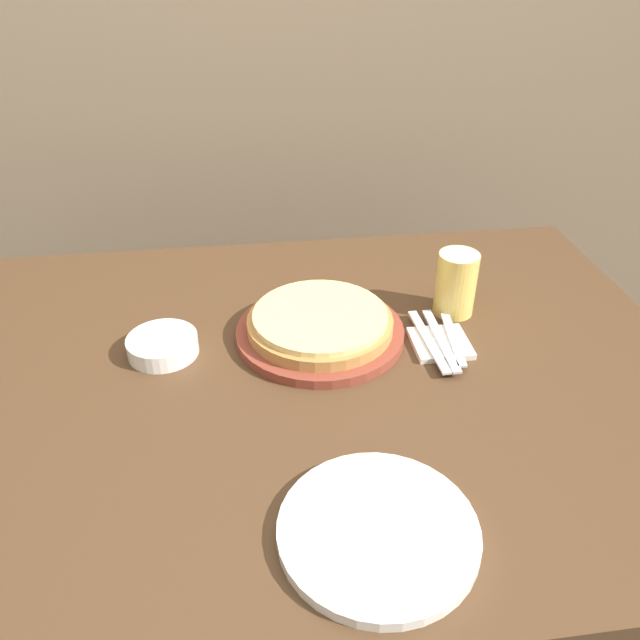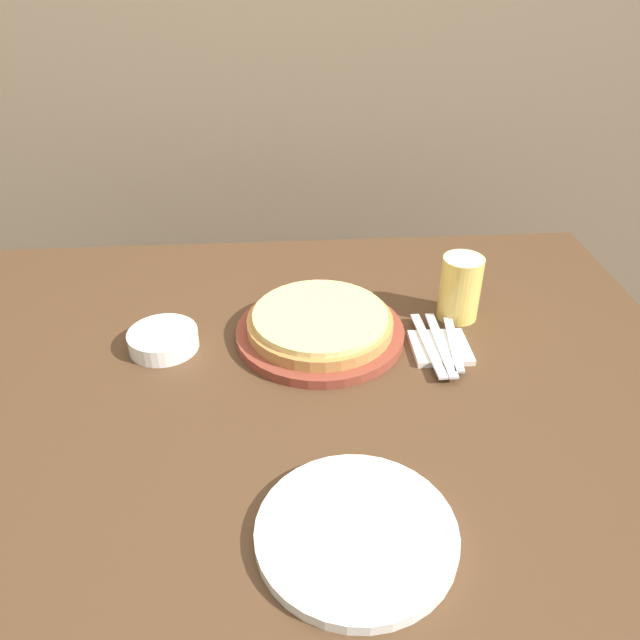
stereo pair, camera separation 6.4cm
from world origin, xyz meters
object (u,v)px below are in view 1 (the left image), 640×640
(beer_glass, at_px, (456,281))
(dinner_plate, at_px, (378,531))
(fork, at_px, (428,341))
(spoon, at_px, (453,339))
(dinner_knife, at_px, (441,340))
(side_bowl, at_px, (163,345))
(pizza_on_board, at_px, (320,326))

(beer_glass, xyz_separation_m, dinner_plate, (-0.28, -0.54, -0.07))
(fork, height_order, spoon, same)
(dinner_plate, bearing_deg, fork, 65.71)
(dinner_knife, height_order, spoon, same)
(dinner_knife, bearing_deg, side_bowl, 174.94)
(pizza_on_board, height_order, beer_glass, beer_glass)
(dinner_plate, xyz_separation_m, side_bowl, (-0.32, 0.47, 0.01))
(dinner_plate, bearing_deg, spoon, 60.32)
(fork, bearing_deg, beer_glass, 53.72)
(pizza_on_board, relative_size, spoon, 1.85)
(beer_glass, relative_size, dinner_plate, 0.49)
(pizza_on_board, distance_m, fork, 0.22)
(dinner_knife, relative_size, spoon, 1.17)
(pizza_on_board, bearing_deg, spoon, -13.75)
(spoon, bearing_deg, dinner_knife, -180.00)
(dinner_plate, relative_size, side_bowl, 2.05)
(pizza_on_board, xyz_separation_m, spoon, (0.26, -0.06, -0.01))
(beer_glass, relative_size, spoon, 0.75)
(beer_glass, bearing_deg, side_bowl, -173.21)
(side_bowl, height_order, fork, side_bowl)
(dinner_knife, bearing_deg, fork, 180.00)
(pizza_on_board, bearing_deg, fork, -16.92)
(spoon, bearing_deg, fork, 180.00)
(dinner_plate, relative_size, spoon, 1.53)
(dinner_plate, bearing_deg, side_bowl, 124.55)
(fork, xyz_separation_m, spoon, (0.05, 0.00, 0.00))
(side_bowl, height_order, spoon, side_bowl)
(pizza_on_board, xyz_separation_m, dinner_knife, (0.23, -0.06, -0.01))
(fork, bearing_deg, dinner_knife, -0.00)
(pizza_on_board, height_order, fork, pizza_on_board)
(beer_glass, height_order, side_bowl, beer_glass)
(beer_glass, distance_m, dinner_knife, 0.15)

